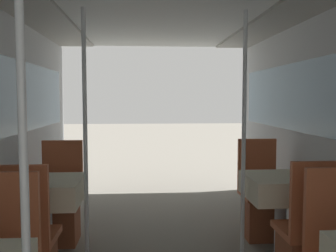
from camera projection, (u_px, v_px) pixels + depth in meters
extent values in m
cube|color=#B25633|center=(5.00, 216.00, 2.23)|extent=(0.41, 0.04, 0.53)
cylinder|color=silver|center=(24.00, 184.00, 1.52)|extent=(0.04, 0.04, 2.19)
cylinder|color=#B7B7BC|center=(46.00, 224.00, 3.19)|extent=(0.10, 0.10, 0.72)
cube|color=#93704C|center=(45.00, 181.00, 3.16)|extent=(0.57, 0.57, 0.02)
cube|color=beige|center=(45.00, 191.00, 3.17)|extent=(0.61, 0.61, 0.20)
cube|color=#B25633|center=(27.00, 238.00, 2.66)|extent=(0.41, 0.41, 0.05)
cube|color=#B25633|center=(17.00, 205.00, 2.45)|extent=(0.41, 0.04, 0.53)
cube|color=brown|center=(60.00, 222.00, 3.72)|extent=(0.35, 0.35, 0.42)
cube|color=#B25633|center=(59.00, 198.00, 3.70)|extent=(0.41, 0.41, 0.05)
cube|color=#B25633|center=(63.00, 166.00, 3.86)|extent=(0.41, 0.04, 0.53)
cylinder|color=silver|center=(85.00, 139.00, 3.16)|extent=(0.04, 0.04, 2.19)
cube|color=#B25633|center=(336.00, 209.00, 2.37)|extent=(0.41, 0.04, 0.53)
cylinder|color=#B7B7BC|center=(280.00, 218.00, 3.33)|extent=(0.10, 0.10, 0.72)
cube|color=#93704C|center=(281.00, 178.00, 3.30)|extent=(0.57, 0.57, 0.02)
cube|color=beige|center=(281.00, 187.00, 3.31)|extent=(0.61, 0.61, 0.20)
cube|color=#B25633|center=(306.00, 231.00, 2.80)|extent=(0.41, 0.41, 0.05)
cube|color=#B25633|center=(319.00, 199.00, 2.59)|extent=(0.41, 0.04, 0.53)
cube|color=brown|center=(261.00, 217.00, 3.86)|extent=(0.35, 0.35, 0.42)
cube|color=#B25633|center=(262.00, 195.00, 3.84)|extent=(0.41, 0.41, 0.05)
cube|color=#B25633|center=(257.00, 164.00, 4.01)|extent=(0.41, 0.04, 0.53)
cylinder|color=silver|center=(244.00, 138.00, 3.25)|extent=(0.04, 0.04, 2.19)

